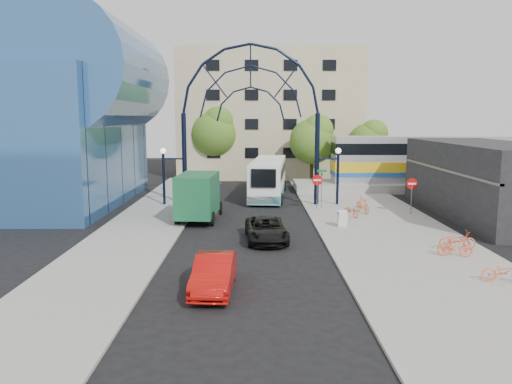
{
  "coord_description": "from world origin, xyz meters",
  "views": [
    {
      "loc": [
        0.28,
        -23.54,
        6.66
      ],
      "look_at": [
        0.37,
        6.0,
        2.25
      ],
      "focal_mm": 35.0,
      "sensor_mm": 36.0,
      "label": 1
    }
  ],
  "objects_px": {
    "tree_north_b": "(215,131)",
    "bike_near_a": "(351,211)",
    "green_truck": "(200,196)",
    "sandwich_board": "(343,217)",
    "train_car": "(469,159)",
    "black_suv": "(266,229)",
    "bike_near_b": "(363,205)",
    "stop_sign": "(317,183)",
    "red_sedan": "(214,273)",
    "street_name_sign": "(322,180)",
    "tree_north_c": "(369,141)",
    "gateway_arch": "(251,92)",
    "bike_far_c": "(504,272)",
    "do_not_enter_sign": "(412,187)",
    "tree_north_a": "(313,139)",
    "bike_far_a": "(457,240)",
    "city_bus": "(268,177)",
    "bike_far_b": "(455,246)"
  },
  "relations": [
    {
      "from": "train_car",
      "to": "bike_near_b",
      "type": "relative_size",
      "value": 13.52
    },
    {
      "from": "tree_north_a",
      "to": "tree_north_b",
      "type": "height_order",
      "value": "tree_north_b"
    },
    {
      "from": "tree_north_b",
      "to": "bike_far_c",
      "type": "distance_m",
      "value": 37.36
    },
    {
      "from": "tree_north_a",
      "to": "bike_far_a",
      "type": "height_order",
      "value": "tree_north_a"
    },
    {
      "from": "bike_near_a",
      "to": "bike_far_c",
      "type": "bearing_deg",
      "value": -98.43
    },
    {
      "from": "stop_sign",
      "to": "train_car",
      "type": "bearing_deg",
      "value": 33.34
    },
    {
      "from": "stop_sign",
      "to": "sandwich_board",
      "type": "distance_m",
      "value": 6.2
    },
    {
      "from": "sandwich_board",
      "to": "black_suv",
      "type": "height_order",
      "value": "black_suv"
    },
    {
      "from": "stop_sign",
      "to": "red_sedan",
      "type": "xyz_separation_m",
      "value": [
        -6.09,
        -16.91,
        -1.3
      ]
    },
    {
      "from": "green_truck",
      "to": "bike_far_c",
      "type": "bearing_deg",
      "value": -40.42
    },
    {
      "from": "gateway_arch",
      "to": "red_sedan",
      "type": "distance_m",
      "value": 20.52
    },
    {
      "from": "sandwich_board",
      "to": "tree_north_a",
      "type": "distance_m",
      "value": 20.33
    },
    {
      "from": "tree_north_b",
      "to": "black_suv",
      "type": "distance_m",
      "value": 27.74
    },
    {
      "from": "street_name_sign",
      "to": "bike_near_a",
      "type": "relative_size",
      "value": 1.77
    },
    {
      "from": "city_bus",
      "to": "bike_near_b",
      "type": "bearing_deg",
      "value": -47.01
    },
    {
      "from": "do_not_enter_sign",
      "to": "tree_north_b",
      "type": "relative_size",
      "value": 0.31
    },
    {
      "from": "gateway_arch",
      "to": "bike_far_a",
      "type": "xyz_separation_m",
      "value": [
        10.45,
        -13.23,
        -7.96
      ]
    },
    {
      "from": "tree_north_b",
      "to": "bike_near_b",
      "type": "height_order",
      "value": "tree_north_b"
    },
    {
      "from": "street_name_sign",
      "to": "train_car",
      "type": "height_order",
      "value": "train_car"
    },
    {
      "from": "bike_near_a",
      "to": "sandwich_board",
      "type": "bearing_deg",
      "value": -133.19
    },
    {
      "from": "black_suv",
      "to": "bike_near_a",
      "type": "xyz_separation_m",
      "value": [
        5.8,
        6.1,
        -0.11
      ]
    },
    {
      "from": "tree_north_c",
      "to": "bike_far_c",
      "type": "bearing_deg",
      "value": -93.26
    },
    {
      "from": "bike_near_b",
      "to": "bike_far_c",
      "type": "bearing_deg",
      "value": -96.09
    },
    {
      "from": "do_not_enter_sign",
      "to": "city_bus",
      "type": "height_order",
      "value": "city_bus"
    },
    {
      "from": "stop_sign",
      "to": "bike_near_a",
      "type": "xyz_separation_m",
      "value": [
        1.93,
        -2.9,
        -1.46
      ]
    },
    {
      "from": "do_not_enter_sign",
      "to": "bike_near_a",
      "type": "bearing_deg",
      "value": -168.04
    },
    {
      "from": "black_suv",
      "to": "tree_north_b",
      "type": "bearing_deg",
      "value": 96.49
    },
    {
      "from": "street_name_sign",
      "to": "train_car",
      "type": "distance_m",
      "value": 17.55
    },
    {
      "from": "gateway_arch",
      "to": "bike_near_b",
      "type": "xyz_separation_m",
      "value": [
        7.78,
        -3.52,
        -7.88
      ]
    },
    {
      "from": "city_bus",
      "to": "bike_far_a",
      "type": "distance_m",
      "value": 20.02
    },
    {
      "from": "black_suv",
      "to": "bike_far_c",
      "type": "bearing_deg",
      "value": -41.63
    },
    {
      "from": "red_sedan",
      "to": "bike_far_a",
      "type": "height_order",
      "value": "red_sedan"
    },
    {
      "from": "street_name_sign",
      "to": "gateway_arch",
      "type": "bearing_deg",
      "value": 164.93
    },
    {
      "from": "do_not_enter_sign",
      "to": "bike_near_b",
      "type": "xyz_separation_m",
      "value": [
        -3.22,
        0.48,
        -1.3
      ]
    },
    {
      "from": "sandwich_board",
      "to": "bike_far_a",
      "type": "distance_m",
      "value": 7.12
    },
    {
      "from": "train_car",
      "to": "black_suv",
      "type": "bearing_deg",
      "value": -135.1
    },
    {
      "from": "street_name_sign",
      "to": "green_truck",
      "type": "height_order",
      "value": "green_truck"
    },
    {
      "from": "sandwich_board",
      "to": "tree_north_c",
      "type": "bearing_deg",
      "value": 73.45
    },
    {
      "from": "do_not_enter_sign",
      "to": "green_truck",
      "type": "xyz_separation_m",
      "value": [
        -14.31,
        -1.17,
        -0.42
      ]
    },
    {
      "from": "tree_north_c",
      "to": "sandwich_board",
      "type": "bearing_deg",
      "value": -106.55
    },
    {
      "from": "green_truck",
      "to": "street_name_sign",
      "type": "bearing_deg",
      "value": 27.5
    },
    {
      "from": "tree_north_a",
      "to": "sandwich_board",
      "type": "bearing_deg",
      "value": -91.5
    },
    {
      "from": "red_sedan",
      "to": "bike_near_a",
      "type": "relative_size",
      "value": 2.67
    },
    {
      "from": "green_truck",
      "to": "sandwich_board",
      "type": "bearing_deg",
      "value": -14.13
    },
    {
      "from": "tree_north_c",
      "to": "bike_near_a",
      "type": "xyz_separation_m",
      "value": [
        -5.39,
        -18.83,
        -3.74
      ]
    },
    {
      "from": "tree_north_b",
      "to": "bike_near_a",
      "type": "distance_m",
      "value": 23.85
    },
    {
      "from": "bike_near_b",
      "to": "bike_far_c",
      "type": "xyz_separation_m",
      "value": [
        2.5,
        -14.8,
        -0.11
      ]
    },
    {
      "from": "tree_north_c",
      "to": "bike_far_b",
      "type": "distance_m",
      "value": 28.8
    },
    {
      "from": "bike_far_a",
      "to": "bike_far_c",
      "type": "bearing_deg",
      "value": -179.14
    },
    {
      "from": "tree_north_b",
      "to": "tree_north_c",
      "type": "distance_m",
      "value": 16.15
    }
  ]
}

